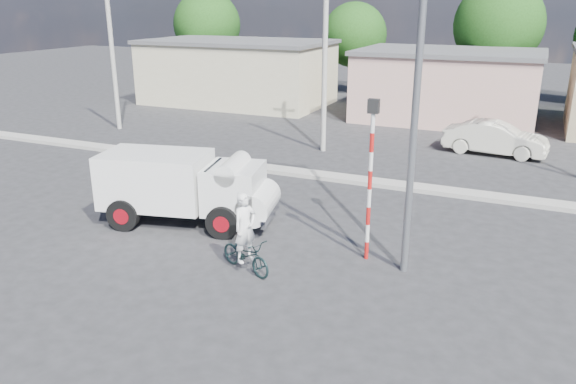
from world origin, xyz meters
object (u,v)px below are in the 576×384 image
at_px(truck, 188,186).
at_px(streetlight, 411,78).
at_px(cyclist, 245,238).
at_px(bicycle, 246,255).
at_px(car_cream, 495,138).
at_px(traffic_pole, 371,167).

relative_size(truck, streetlight, 0.63).
xyz_separation_m(cyclist, streetlight, (3.58, 1.69, 4.04)).
height_order(bicycle, car_cream, car_cream).
bearing_deg(car_cream, traffic_pole, 176.25).
xyz_separation_m(bicycle, cyclist, (0.00, 0.00, 0.46)).
xyz_separation_m(bicycle, traffic_pole, (2.65, 1.99, 2.13)).
distance_m(truck, bicycle, 3.97).
relative_size(cyclist, car_cream, 0.41).
relative_size(truck, cyclist, 3.10).
relative_size(bicycle, car_cream, 0.39).
xyz_separation_m(bicycle, car_cream, (4.85, 15.09, 0.29)).
bearing_deg(cyclist, truck, 77.01).
bearing_deg(bicycle, streetlight, -42.87).
height_order(cyclist, car_cream, cyclist).
xyz_separation_m(truck, bicycle, (3.20, -2.23, -0.78)).
distance_m(traffic_pole, streetlight, 2.56).
height_order(truck, bicycle, truck).
xyz_separation_m(truck, streetlight, (6.78, -0.54, 3.72)).
xyz_separation_m(car_cream, streetlight, (-1.26, -13.40, 4.22)).
bearing_deg(streetlight, bicycle, -154.76).
bearing_deg(traffic_pole, cyclist, -143.06).
bearing_deg(traffic_pole, car_cream, 80.47).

